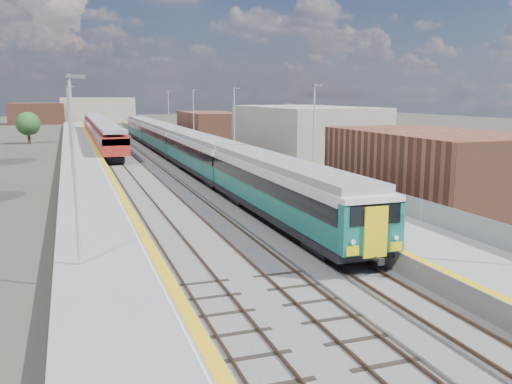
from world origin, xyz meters
TOP-DOWN VIEW (x-y plane):
  - ground at (0.00, 50.00)m, footprint 320.00×320.00m
  - ballast_bed at (-2.25, 52.50)m, footprint 10.50×155.00m
  - tracks at (-1.65, 54.18)m, footprint 8.96×160.00m
  - platform_right at (5.28, 52.49)m, footprint 4.70×155.00m
  - platform_left at (-9.05, 52.49)m, footprint 4.30×155.00m
  - buildings at (-18.12, 138.60)m, footprint 72.00×185.50m
  - green_train at (1.50, 46.40)m, footprint 2.98×82.78m
  - red_train at (-5.50, 76.69)m, footprint 3.00×60.86m
  - tree_c at (-16.33, 79.96)m, footprint 3.76×3.76m
  - tree_d at (24.74, 70.91)m, footprint 4.67×4.67m

SIDE VIEW (x-z plane):
  - ground at x=0.00m, z-range 0.00..0.00m
  - ballast_bed at x=-2.25m, z-range 0.00..0.06m
  - tracks at x=-1.65m, z-range 0.02..0.19m
  - platform_left at x=-9.05m, z-range -3.74..4.78m
  - platform_right at x=5.28m, z-range -3.72..4.80m
  - red_train at x=-5.50m, z-range 0.35..4.14m
  - green_train at x=1.50m, z-range 0.67..3.94m
  - tree_c at x=-16.33m, z-range 0.65..5.75m
  - tree_d at x=24.74m, z-range 0.82..7.15m
  - buildings at x=-18.12m, z-range -9.30..30.70m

